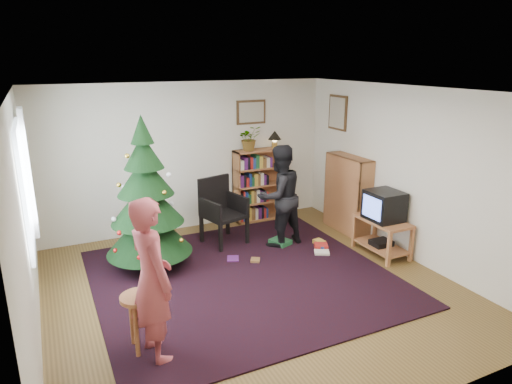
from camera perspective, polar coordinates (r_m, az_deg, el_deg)
name	(u,v)px	position (r m, az deg, el deg)	size (l,w,h in m)	color
floor	(252,287)	(6.05, -0.49, -11.84)	(5.00, 5.00, 0.00)	brown
ceiling	(252,91)	(5.34, -0.56, 12.51)	(5.00, 5.00, 0.00)	white
wall_back	(189,157)	(7.83, -8.34, 4.36)	(5.00, 0.02, 2.50)	silver
wall_front	(394,283)	(3.62, 16.85, -10.82)	(5.00, 0.02, 2.50)	silver
wall_left	(24,227)	(5.09, -26.97, -3.92)	(0.02, 5.00, 2.50)	silver
wall_right	(408,174)	(6.97, 18.45, 2.17)	(0.02, 5.00, 2.50)	silver
rug	(243,277)	(6.29, -1.68, -10.59)	(3.80, 3.60, 0.02)	black
window_pane	(25,188)	(5.60, -26.96, 0.49)	(0.04, 1.20, 1.40)	silver
curtain	(29,173)	(6.28, -26.56, 2.11)	(0.06, 0.35, 1.60)	white
picture_back	(251,112)	(8.11, -0.61, 9.95)	(0.55, 0.03, 0.42)	#4C3319
picture_right	(338,113)	(8.15, 10.20, 9.74)	(0.03, 0.50, 0.60)	#4C3319
christmas_tree	(147,207)	(6.45, -13.47, -1.78)	(1.19, 1.19, 2.16)	#3F2816
bookshelf_back	(260,184)	(8.28, 0.45, 1.01)	(0.95, 0.30, 1.30)	#A06539
bookshelf_right	(348,193)	(7.87, 11.39, -0.14)	(0.30, 0.95, 1.30)	#A06539
tv_stand	(382,234)	(7.14, 15.46, -5.05)	(0.48, 0.86, 0.55)	#A06539
crt_tv	(384,206)	(6.99, 15.72, -1.64)	(0.47, 0.50, 0.44)	black
armchair	(221,207)	(7.29, -4.37, -1.93)	(0.71, 0.71, 1.06)	black
stool	(139,308)	(4.82, -14.36, -13.87)	(0.37, 0.37, 0.61)	#A06539
person_standing	(152,280)	(4.54, -12.90, -10.66)	(0.60, 0.40, 1.66)	#A9434A
person_by_chair	(279,196)	(7.07, 2.95, -0.53)	(0.78, 0.61, 1.61)	black
potted_plant	(249,138)	(8.01, -0.83, 6.75)	(0.39, 0.34, 0.44)	gray
table_lamp	(275,136)	(8.23, 2.36, 6.97)	(0.24, 0.24, 0.32)	#A57F33
floor_clutter	(294,250)	(7.07, 4.77, -7.20)	(1.66, 0.79, 0.08)	#A51E19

